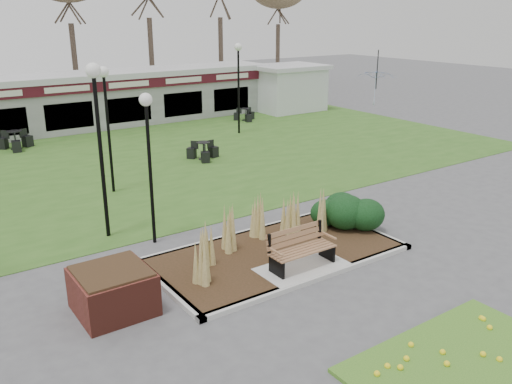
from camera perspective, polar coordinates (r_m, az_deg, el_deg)
ground at (r=13.20m, az=5.30°, el=-8.55°), size 100.00×100.00×0.00m
lawn at (r=23.07m, az=-14.17°, el=2.93°), size 34.00×16.00×0.02m
flower_bed at (r=10.61m, az=22.18°, el=-16.96°), size 4.20×3.00×0.16m
planting_bed at (r=14.74m, az=5.79°, el=-4.01°), size 6.75×3.40×1.27m
park_bench at (r=13.12m, az=4.68°, el=-5.86°), size 1.70×0.66×0.93m
brick_planter at (r=11.82m, az=-14.82°, el=-9.98°), size 1.50×1.50×0.95m
food_pavilion at (r=30.23m, az=-19.94°, el=8.84°), size 24.60×3.40×2.90m
service_hut at (r=34.55m, az=3.41°, el=10.94°), size 4.40×3.40×2.83m
lamp_post_near_right at (r=14.17m, az=-11.30°, el=5.79°), size 0.34×0.34×4.05m
lamp_post_mid_left at (r=18.78m, az=-15.51°, el=9.10°), size 0.36×0.36×4.29m
lamp_post_mid_right at (r=14.80m, az=-16.38°, el=7.95°), size 0.39×0.39×4.76m
lamp_post_far_right at (r=27.55m, az=-1.87°, el=12.87°), size 0.37×0.37×4.50m
bistro_set_b at (r=26.96m, az=-23.98°, el=4.73°), size 1.56×1.47×0.84m
bistro_set_c at (r=23.05m, az=-5.55°, el=4.06°), size 1.30×1.38×0.74m
bistro_set_d at (r=31.34m, az=-1.13°, el=7.97°), size 1.26×1.24×0.69m
patio_umbrella at (r=32.54m, az=12.51°, el=10.66°), size 2.82×2.85×2.80m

